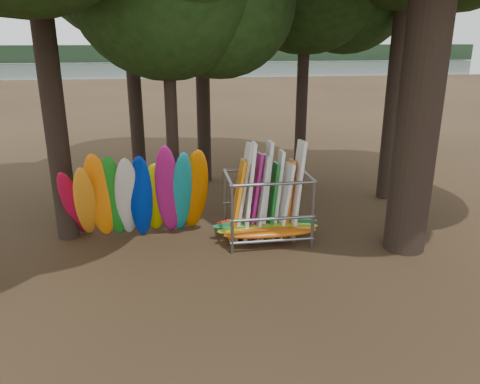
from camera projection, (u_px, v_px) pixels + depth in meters
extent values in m
plane|color=#47331E|center=(248.00, 259.00, 12.43)|extent=(120.00, 120.00, 0.00)
plane|color=gray|center=(177.00, 78.00, 68.70)|extent=(160.00, 160.00, 0.00)
cube|color=black|center=(171.00, 53.00, 114.96)|extent=(160.00, 4.00, 4.00)
cylinder|color=black|center=(132.00, 54.00, 16.36)|extent=(0.50, 0.50, 10.15)
cylinder|color=black|center=(201.00, 4.00, 17.29)|extent=(0.54, 0.54, 13.58)
cylinder|color=black|center=(303.00, 63.00, 17.15)|extent=(0.42, 0.42, 9.44)
cylinder|color=black|center=(170.00, 90.00, 13.39)|extent=(0.36, 0.36, 8.36)
cylinder|color=black|center=(399.00, 24.00, 15.45)|extent=(0.45, 0.45, 12.09)
cylinder|color=black|center=(432.00, 7.00, 11.15)|extent=(1.11, 1.11, 12.63)
ellipsoid|color=#BF0E33|center=(73.00, 204.00, 13.21)|extent=(0.78, 1.59, 2.40)
ellipsoid|color=orange|center=(85.00, 203.00, 12.99)|extent=(0.83, 1.94, 2.65)
ellipsoid|color=orange|center=(100.00, 196.00, 13.15)|extent=(0.87, 1.27, 2.82)
ellipsoid|color=#19801E|center=(114.00, 197.00, 13.22)|extent=(0.73, 1.19, 2.73)
ellipsoid|color=silver|center=(127.00, 198.00, 13.20)|extent=(0.83, 1.52, 2.73)
ellipsoid|color=#02228F|center=(141.00, 197.00, 13.23)|extent=(0.74, 1.11, 2.71)
ellipsoid|color=#B4B509|center=(155.00, 198.00, 13.57)|extent=(0.78, 1.32, 2.47)
ellipsoid|color=#9B156A|center=(168.00, 191.00, 13.24)|extent=(0.78, 1.54, 3.05)
ellipsoid|color=teal|center=(182.00, 193.00, 13.36)|extent=(0.79, 1.66, 2.86)
ellipsoid|color=#C96404|center=(195.00, 191.00, 13.54)|extent=(0.98, 1.71, 2.90)
ellipsoid|color=#C6520B|center=(270.00, 233.00, 13.08)|extent=(2.67, 0.55, 0.24)
ellipsoid|color=#95AB16|center=(268.00, 229.00, 13.35)|extent=(2.97, 0.55, 0.24)
ellipsoid|color=#186C35|center=(265.00, 224.00, 13.71)|extent=(3.19, 0.55, 0.24)
ellipsoid|color=#B32F0D|center=(264.00, 221.00, 13.94)|extent=(2.83, 0.55, 0.24)
cube|color=orange|center=(237.00, 201.00, 13.26)|extent=(0.51, 0.76, 2.40)
cube|color=silver|center=(242.00, 192.00, 13.39)|extent=(0.62, 0.81, 2.83)
cube|color=white|center=(249.00, 193.00, 13.19)|extent=(0.43, 0.78, 2.89)
cube|color=#A41B73|center=(254.00, 197.00, 13.44)|extent=(0.50, 0.79, 2.54)
cube|color=silver|center=(261.00, 199.00, 13.30)|extent=(0.47, 0.80, 2.53)
cube|color=silver|center=(266.00, 191.00, 13.46)|extent=(0.39, 0.79, 2.86)
cube|color=#176B25|center=(272.00, 201.00, 13.47)|extent=(0.37, 0.76, 2.27)
cube|color=white|center=(277.00, 195.00, 13.56)|extent=(0.42, 0.76, 2.58)
cube|color=white|center=(284.00, 202.00, 13.45)|extent=(0.51, 0.78, 2.26)
cube|color=orange|center=(288.00, 199.00, 13.67)|extent=(0.35, 0.75, 2.30)
cube|color=white|center=(296.00, 191.00, 13.39)|extent=(0.44, 0.81, 2.90)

